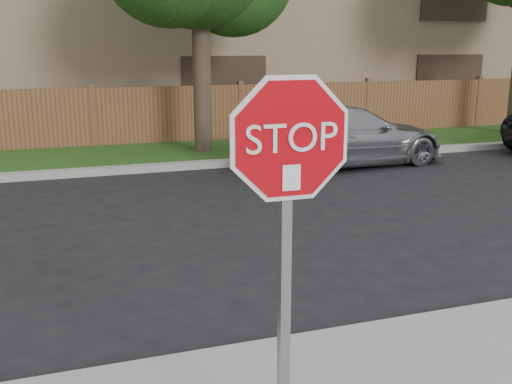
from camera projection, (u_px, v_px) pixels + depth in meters
name	position (u px, v px, depth m)	size (l,w,h in m)	color
ground	(195.00, 361.00, 5.20)	(90.00, 90.00, 0.00)	black
far_curb	(107.00, 171.00, 12.66)	(70.00, 0.30, 0.15)	gray
grass_strip	(100.00, 158.00, 14.18)	(70.00, 3.00, 0.12)	#1E4714
fence	(93.00, 119.00, 15.48)	(70.00, 0.12, 1.60)	brown
apartment_building	(75.00, 18.00, 19.97)	(35.20, 9.20, 7.20)	#866E53
stop_sign	(288.00, 193.00, 3.48)	(1.01, 0.13, 2.55)	gray
sedan_right	(345.00, 135.00, 13.48)	(1.92, 4.72, 1.37)	#9FA1A6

